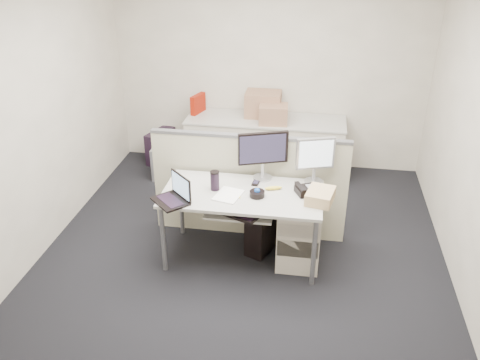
% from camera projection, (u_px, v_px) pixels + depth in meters
% --- Properties ---
extents(floor, '(4.00, 4.50, 0.01)m').
position_uv_depth(floor, '(242.00, 256.00, 5.10)').
color(floor, black).
rests_on(floor, ground).
extents(wall_back, '(4.00, 0.02, 2.70)m').
position_uv_depth(wall_back, '(270.00, 65.00, 6.44)').
color(wall_back, beige).
rests_on(wall_back, ground).
extents(wall_front, '(4.00, 0.02, 2.70)m').
position_uv_depth(wall_front, '(173.00, 301.00, 2.50)').
color(wall_front, beige).
rests_on(wall_front, ground).
extents(wall_left, '(0.02, 4.50, 2.70)m').
position_uv_depth(wall_left, '(32.00, 118.00, 4.75)').
color(wall_left, beige).
rests_on(wall_left, ground).
extents(desk, '(1.50, 0.75, 0.73)m').
position_uv_depth(desk, '(242.00, 199.00, 4.79)').
color(desk, '#B0ADA4').
rests_on(desk, floor).
extents(keyboard_tray, '(0.62, 0.32, 0.02)m').
position_uv_depth(keyboard_tray, '(239.00, 212.00, 4.65)').
color(keyboard_tray, '#B0ADA4').
rests_on(keyboard_tray, desk).
extents(drawer_pedestal, '(0.40, 0.55, 0.65)m').
position_uv_depth(drawer_pedestal, '(299.00, 231.00, 4.91)').
color(drawer_pedestal, beige).
rests_on(drawer_pedestal, floor).
extents(cubicle_partition, '(2.00, 0.06, 1.10)m').
position_uv_depth(cubicle_partition, '(249.00, 187.00, 5.23)').
color(cubicle_partition, '#B7B295').
rests_on(cubicle_partition, floor).
extents(back_counter, '(2.00, 0.60, 0.72)m').
position_uv_depth(back_counter, '(265.00, 147.00, 6.62)').
color(back_counter, beige).
rests_on(back_counter, floor).
extents(monitor_main, '(0.52, 0.34, 0.49)m').
position_uv_depth(monitor_main, '(263.00, 156.00, 4.90)').
color(monitor_main, black).
rests_on(monitor_main, desk).
extents(monitor_small, '(0.41, 0.29, 0.46)m').
position_uv_depth(monitor_small, '(315.00, 161.00, 4.84)').
color(monitor_small, '#B7B7BC').
rests_on(monitor_small, desk).
extents(laptop, '(0.40, 0.40, 0.24)m').
position_uv_depth(laptop, '(169.00, 190.00, 4.54)').
color(laptop, black).
rests_on(laptop, desk).
extents(trackball, '(0.16, 0.16, 0.05)m').
position_uv_depth(trackball, '(257.00, 194.00, 4.68)').
color(trackball, black).
rests_on(trackball, desk).
extents(desk_phone, '(0.26, 0.24, 0.06)m').
position_uv_depth(desk_phone, '(307.00, 190.00, 4.73)').
color(desk_phone, black).
rests_on(desk_phone, desk).
extents(paper_stack, '(0.28, 0.32, 0.01)m').
position_uv_depth(paper_stack, '(228.00, 195.00, 4.70)').
color(paper_stack, white).
rests_on(paper_stack, desk).
extents(sticky_pad, '(0.10, 0.10, 0.01)m').
position_uv_depth(sticky_pad, '(236.00, 196.00, 4.69)').
color(sticky_pad, yellow).
rests_on(sticky_pad, desk).
extents(travel_mug, '(0.10, 0.10, 0.18)m').
position_uv_depth(travel_mug, '(215.00, 181.00, 4.77)').
color(travel_mug, black).
rests_on(travel_mug, desk).
extents(banana, '(0.17, 0.09, 0.04)m').
position_uv_depth(banana, '(273.00, 188.00, 4.80)').
color(banana, yellow).
rests_on(banana, desk).
extents(cellphone, '(0.08, 0.12, 0.02)m').
position_uv_depth(cellphone, '(256.00, 183.00, 4.91)').
color(cellphone, black).
rests_on(cellphone, desk).
extents(manila_folders, '(0.28, 0.33, 0.11)m').
position_uv_depth(manila_folders, '(320.00, 196.00, 4.59)').
color(manila_folders, tan).
rests_on(manila_folders, desk).
extents(keyboard, '(0.52, 0.36, 0.03)m').
position_uv_depth(keyboard, '(233.00, 212.00, 4.61)').
color(keyboard, black).
rests_on(keyboard, keyboard_tray).
extents(pc_tower_desk, '(0.37, 0.53, 0.46)m').
position_uv_depth(pc_tower_desk, '(265.00, 228.00, 5.14)').
color(pc_tower_desk, black).
rests_on(pc_tower_desk, floor).
extents(pc_tower_spare_dark, '(0.33, 0.51, 0.44)m').
position_uv_depth(pc_tower_spare_dark, '(161.00, 146.00, 6.97)').
color(pc_tower_spare_dark, black).
rests_on(pc_tower_spare_dark, floor).
extents(pc_tower_spare_silver, '(0.18, 0.46, 0.43)m').
position_uv_depth(pc_tower_spare_silver, '(163.00, 160.00, 6.60)').
color(pc_tower_spare_silver, '#B7B7BC').
rests_on(pc_tower_spare_silver, floor).
extents(cardboard_box_left, '(0.45, 0.34, 0.34)m').
position_uv_depth(cardboard_box_left, '(263.00, 105.00, 6.49)').
color(cardboard_box_left, '#886246').
rests_on(cardboard_box_left, back_counter).
extents(cardboard_box_right, '(0.37, 0.30, 0.25)m').
position_uv_depth(cardboard_box_right, '(273.00, 115.00, 6.27)').
color(cardboard_box_right, '#886246').
rests_on(cardboard_box_right, back_counter).
extents(red_binder, '(0.15, 0.29, 0.26)m').
position_uv_depth(red_binder, '(198.00, 104.00, 6.60)').
color(red_binder, '#901506').
rests_on(red_binder, back_counter).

